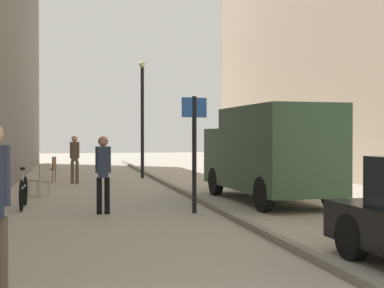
# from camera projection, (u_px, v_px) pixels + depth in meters

# --- Properties ---
(ground_plane) EXTENTS (80.00, 80.00, 0.00)m
(ground_plane) POSITION_uv_depth(u_px,v_px,m) (133.00, 198.00, 14.88)
(ground_plane) COLOR #A8A093
(kerb_strip) EXTENTS (0.16, 40.00, 0.12)m
(kerb_strip) POSITION_uv_depth(u_px,v_px,m) (189.00, 195.00, 15.22)
(kerb_strip) COLOR gray
(kerb_strip) RESTS_ON ground_plane
(pedestrian_main_foreground) EXTENTS (0.34, 0.22, 1.73)m
(pedestrian_main_foreground) POSITION_uv_depth(u_px,v_px,m) (75.00, 156.00, 19.47)
(pedestrian_main_foreground) COLOR brown
(pedestrian_main_foreground) RESTS_ON ground_plane
(pedestrian_far_crossing) EXTENTS (0.34, 0.22, 1.71)m
(pedestrian_far_crossing) POSITION_uv_depth(u_px,v_px,m) (103.00, 169.00, 11.90)
(pedestrian_far_crossing) COLOR black
(pedestrian_far_crossing) RESTS_ON ground_plane
(delivery_van) EXTENTS (2.14, 5.27, 2.46)m
(delivery_van) POSITION_uv_depth(u_px,v_px,m) (269.00, 151.00, 14.11)
(delivery_van) COLOR #335138
(delivery_van) RESTS_ON ground_plane
(street_sign_post) EXTENTS (0.59, 0.16, 2.60)m
(street_sign_post) POSITION_uv_depth(u_px,v_px,m) (194.00, 144.00, 12.02)
(street_sign_post) COLOR black
(street_sign_post) RESTS_ON ground_plane
(lamp_post) EXTENTS (0.28, 0.28, 4.76)m
(lamp_post) POSITION_uv_depth(u_px,v_px,m) (142.00, 111.00, 21.96)
(lamp_post) COLOR black
(lamp_post) RESTS_ON ground_plane
(bicycle_leaning) EXTENTS (0.10, 1.77, 0.98)m
(bicycle_leaning) POSITION_uv_depth(u_px,v_px,m) (23.00, 192.00, 12.89)
(bicycle_leaning) COLOR black
(bicycle_leaning) RESTS_ON ground_plane
(cafe_chair_near_window) EXTENTS (0.53, 0.53, 0.94)m
(cafe_chair_near_window) POSITION_uv_depth(u_px,v_px,m) (51.00, 167.00, 20.16)
(cafe_chair_near_window) COLOR brown
(cafe_chair_near_window) RESTS_ON ground_plane
(cafe_chair_by_doorway) EXTENTS (0.61, 0.61, 0.94)m
(cafe_chair_by_doorway) POSITION_uv_depth(u_px,v_px,m) (41.00, 177.00, 15.31)
(cafe_chair_by_doorway) COLOR #B7B2A8
(cafe_chair_by_doorway) RESTS_ON ground_plane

